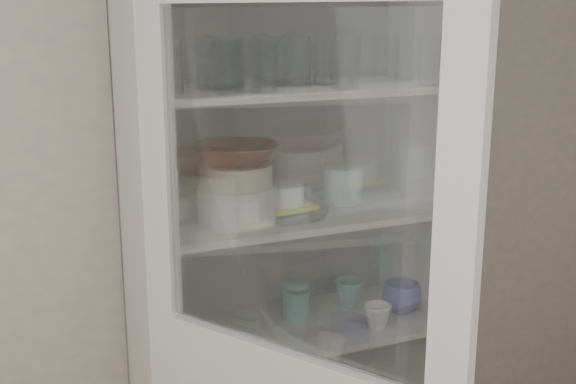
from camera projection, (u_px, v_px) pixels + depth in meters
name	position (u px, v px, depth m)	size (l,w,h in m)	color
wall_back	(207.00, 189.00, 2.43)	(3.60, 0.02, 2.60)	#AAA6A3
pantry_cabinet	(281.00, 297.00, 2.45)	(1.00, 0.45, 2.10)	silver
tumbler_0	(169.00, 68.00, 1.91)	(0.07, 0.07, 0.15)	silver
tumbler_1	(249.00, 66.00, 2.01)	(0.07, 0.07, 0.15)	silver
tumbler_2	(226.00, 65.00, 1.99)	(0.08, 0.08, 0.15)	silver
tumbler_3	(264.00, 64.00, 2.01)	(0.08, 0.08, 0.15)	silver
tumbler_4	(347.00, 63.00, 2.11)	(0.07, 0.07, 0.15)	silver
tumbler_5	(342.00, 65.00, 2.12)	(0.07, 0.07, 0.13)	silver
tumbler_6	(431.00, 60.00, 2.22)	(0.08, 0.08, 0.15)	silver
tumbler_7	(208.00, 67.00, 2.10)	(0.06, 0.06, 0.13)	silver
tumbler_8	(232.00, 63.00, 2.12)	(0.07, 0.07, 0.15)	silver
tumbler_9	(277.00, 62.00, 2.20)	(0.07, 0.07, 0.15)	silver
tumbler_10	(262.00, 62.00, 2.18)	(0.07, 0.07, 0.15)	silver
tumbler_11	(324.00, 63.00, 2.23)	(0.07, 0.07, 0.13)	silver
goblet_0	(205.00, 58.00, 2.18)	(0.08, 0.08, 0.17)	silver
goblet_1	(261.00, 56.00, 2.26)	(0.08, 0.08, 0.17)	silver
goblet_2	(284.00, 57.00, 2.31)	(0.07, 0.07, 0.16)	silver
goblet_3	(347.00, 52.00, 2.40)	(0.08, 0.08, 0.18)	silver
plate_stack_front	(237.00, 204.00, 2.18)	(0.24, 0.24, 0.11)	white
plate_stack_back	(164.00, 202.00, 2.29)	(0.22, 0.22, 0.07)	white
cream_bowl	(236.00, 175.00, 2.16)	(0.22, 0.22, 0.07)	beige
terracotta_bowl	(236.00, 154.00, 2.14)	(0.25, 0.25, 0.06)	#622C19
glass_platter	(281.00, 210.00, 2.29)	(0.30, 0.30, 0.02)	silver
yellow_trivet	(281.00, 205.00, 2.29)	(0.18, 0.18, 0.01)	yellow
white_ramekin	(281.00, 194.00, 2.28)	(0.15, 0.15, 0.06)	white
grey_bowl_stack	(342.00, 185.00, 2.41)	(0.13, 0.13, 0.12)	silver
mug_blue	(401.00, 297.00, 2.52)	(0.13, 0.13, 0.11)	navy
mug_teal	(349.00, 293.00, 2.57)	(0.10, 0.10, 0.10)	teal
mug_white	(377.00, 317.00, 2.38)	(0.09, 0.09, 0.08)	white
teal_jar	(296.00, 301.00, 2.47)	(0.10, 0.10, 0.12)	teal
measuring_cups	(237.00, 337.00, 2.29)	(0.09, 0.09, 0.04)	silver
white_canister	(164.00, 321.00, 2.28)	(0.12, 0.12, 0.14)	white
tumbler_12	(299.00, 61.00, 2.20)	(0.08, 0.08, 0.15)	silver
tumbler_13	(223.00, 65.00, 2.11)	(0.07, 0.07, 0.14)	silver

